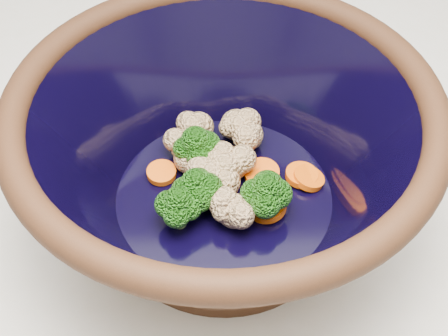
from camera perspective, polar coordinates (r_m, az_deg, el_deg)
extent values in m
cylinder|color=black|center=(0.56, 0.00, -4.24)|extent=(0.20, 0.20, 0.01)
torus|color=black|center=(0.47, 0.00, 5.67)|extent=(0.34, 0.34, 0.02)
cylinder|color=black|center=(0.54, 0.00, -2.62)|extent=(0.19, 0.19, 0.00)
cylinder|color=#608442|center=(0.56, -2.55, 0.73)|extent=(0.01, 0.01, 0.02)
ellipsoid|color=#256E15|center=(0.54, -2.63, 2.38)|extent=(0.04, 0.04, 0.03)
cylinder|color=#608442|center=(0.52, 3.76, -3.63)|extent=(0.01, 0.01, 0.02)
ellipsoid|color=#256E15|center=(0.50, 3.88, -1.99)|extent=(0.04, 0.04, 0.03)
cylinder|color=#608442|center=(0.52, -4.09, -4.60)|extent=(0.01, 0.01, 0.02)
ellipsoid|color=#256E15|center=(0.50, -4.21, -3.14)|extent=(0.04, 0.04, 0.03)
cylinder|color=#608442|center=(0.53, -2.52, -3.11)|extent=(0.01, 0.01, 0.02)
ellipsoid|color=#256E15|center=(0.51, -2.60, -1.54)|extent=(0.04, 0.04, 0.03)
sphere|color=beige|center=(0.54, -1.31, -0.20)|extent=(0.03, 0.03, 0.03)
sphere|color=beige|center=(0.53, -0.06, -1.25)|extent=(0.03, 0.03, 0.03)
sphere|color=beige|center=(0.54, 0.62, 0.19)|extent=(0.03, 0.03, 0.03)
sphere|color=beige|center=(0.55, -3.18, 0.89)|extent=(0.03, 0.03, 0.03)
sphere|color=beige|center=(0.56, -3.62, 1.93)|extent=(0.03, 0.03, 0.03)
sphere|color=beige|center=(0.57, 2.16, 3.05)|extent=(0.03, 0.03, 0.03)
sphere|color=beige|center=(0.54, 0.04, -0.27)|extent=(0.03, 0.03, 0.03)
sphere|color=beige|center=(0.58, -2.31, 3.79)|extent=(0.03, 0.03, 0.03)
sphere|color=beige|center=(0.51, 0.97, -3.95)|extent=(0.03, 0.03, 0.03)
sphere|color=beige|center=(0.58, 1.12, 3.96)|extent=(0.03, 0.03, 0.03)
cylinder|color=#E7610A|center=(0.55, 7.74, -0.93)|extent=(0.03, 0.03, 0.01)
cylinder|color=#E7610A|center=(0.54, 4.29, -2.37)|extent=(0.03, 0.03, 0.01)
cylinder|color=#E7610A|center=(0.55, 3.47, -0.48)|extent=(0.03, 0.03, 0.01)
cylinder|color=#E7610A|center=(0.53, 3.94, -3.53)|extent=(0.03, 0.03, 0.01)
cylinder|color=#E7610A|center=(0.55, 3.51, -1.26)|extent=(0.03, 0.03, 0.01)
cylinder|color=#E7610A|center=(0.55, -5.74, -0.42)|extent=(0.03, 0.03, 0.01)
cylinder|color=#E7610A|center=(0.55, 7.11, -0.64)|extent=(0.03, 0.03, 0.01)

